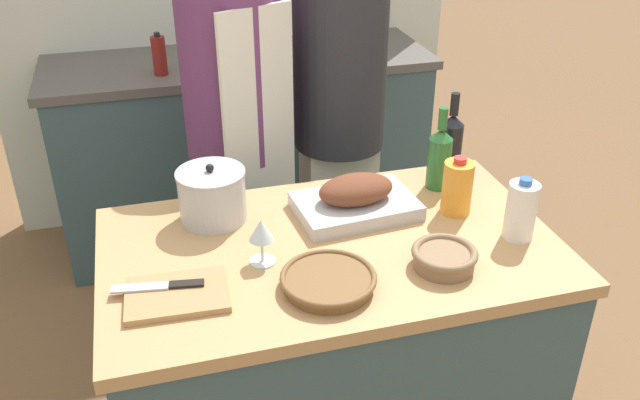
# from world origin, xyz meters

# --- Properties ---
(kitchen_island) EXTENTS (1.28, 0.76, 0.87)m
(kitchen_island) POSITION_xyz_m (0.00, 0.00, 0.44)
(kitchen_island) COLOR #3D565B
(kitchen_island) RESTS_ON ground_plane
(back_counter) EXTENTS (1.80, 0.60, 0.94)m
(back_counter) POSITION_xyz_m (0.00, 1.52, 0.47)
(back_counter) COLOR #3D565B
(back_counter) RESTS_ON ground_plane
(roasting_pan) EXTENTS (0.37, 0.27, 0.12)m
(roasting_pan) POSITION_xyz_m (0.12, 0.15, 0.91)
(roasting_pan) COLOR #BCBCC1
(roasting_pan) RESTS_ON kitchen_island
(wicker_basket) EXTENTS (0.25, 0.25, 0.04)m
(wicker_basket) POSITION_xyz_m (-0.06, -0.19, 0.89)
(wicker_basket) COLOR brown
(wicker_basket) RESTS_ON kitchen_island
(cutting_board) EXTENTS (0.26, 0.19, 0.02)m
(cutting_board) POSITION_xyz_m (-0.44, -0.13, 0.88)
(cutting_board) COLOR #AD7F51
(cutting_board) RESTS_ON kitchen_island
(stock_pot) EXTENTS (0.20, 0.20, 0.18)m
(stock_pot) POSITION_xyz_m (-0.30, 0.23, 0.95)
(stock_pot) COLOR #B7B7BC
(stock_pot) RESTS_ON kitchen_island
(mixing_bowl) EXTENTS (0.18, 0.18, 0.06)m
(mixing_bowl) POSITION_xyz_m (0.26, -0.19, 0.90)
(mixing_bowl) COLOR #846647
(mixing_bowl) RESTS_ON kitchen_island
(juice_jug) EXTENTS (0.09, 0.09, 0.18)m
(juice_jug) POSITION_xyz_m (0.41, 0.07, 0.95)
(juice_jug) COLOR orange
(juice_jug) RESTS_ON kitchen_island
(milk_jug) EXTENTS (0.09, 0.09, 0.19)m
(milk_jug) POSITION_xyz_m (0.52, -0.11, 0.95)
(milk_jug) COLOR white
(milk_jug) RESTS_ON kitchen_island
(wine_bottle_green) EXTENTS (0.08, 0.08, 0.27)m
(wine_bottle_green) POSITION_xyz_m (0.43, 0.23, 0.98)
(wine_bottle_green) COLOR #28662D
(wine_bottle_green) RESTS_ON kitchen_island
(wine_bottle_dark) EXTENTS (0.07, 0.07, 0.28)m
(wine_bottle_dark) POSITION_xyz_m (0.50, 0.31, 0.98)
(wine_bottle_dark) COLOR black
(wine_bottle_dark) RESTS_ON kitchen_island
(wine_glass_left) EXTENTS (0.07, 0.07, 0.13)m
(wine_glass_left) POSITION_xyz_m (-0.20, -0.04, 0.96)
(wine_glass_left) COLOR silver
(wine_glass_left) RESTS_ON kitchen_island
(knife_chef) EXTENTS (0.23, 0.06, 0.01)m
(knife_chef) POSITION_xyz_m (-0.47, -0.10, 0.89)
(knife_chef) COLOR #B7B7BC
(knife_chef) RESTS_ON cutting_board
(condiment_bottle_tall) EXTENTS (0.05, 0.05, 0.13)m
(condiment_bottle_tall) POSITION_xyz_m (0.47, 1.47, 1.00)
(condiment_bottle_tall) COLOR #332D28
(condiment_bottle_tall) RESTS_ON back_counter
(condiment_bottle_short) EXTENTS (0.06, 0.06, 0.18)m
(condiment_bottle_short) POSITION_xyz_m (-0.36, 1.38, 1.02)
(condiment_bottle_short) COLOR maroon
(condiment_bottle_short) RESTS_ON back_counter
(person_cook_aproned) EXTENTS (0.38, 0.40, 1.68)m
(person_cook_aproned) POSITION_xyz_m (-0.14, 0.79, 0.93)
(person_cook_aproned) COLOR beige
(person_cook_aproned) RESTS_ON ground_plane
(person_cook_guest) EXTENTS (0.36, 0.36, 1.61)m
(person_cook_guest) POSITION_xyz_m (0.28, 0.84, 0.88)
(person_cook_guest) COLOR beige
(person_cook_guest) RESTS_ON ground_plane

